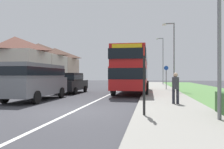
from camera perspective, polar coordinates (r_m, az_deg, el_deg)
ground_plane at (r=9.83m, az=-9.56°, el=-9.22°), size 120.00×120.00×0.00m
lane_marking_centre at (r=17.53m, az=-0.88°, el=-5.26°), size 0.14×60.00×0.01m
pavement_near_side at (r=15.27m, az=13.46°, el=-5.78°), size 3.20×68.00×0.12m
double_decker_bus at (r=19.44m, az=5.24°, el=1.53°), size 2.80×9.59×3.70m
parked_van_grey at (r=14.44m, az=-18.98°, el=-1.06°), size 2.11×5.42×2.23m
parked_car_black at (r=19.54m, az=-10.48°, el=-1.95°), size 1.87×4.48×1.75m
pedestrian_at_stop at (r=11.53m, az=16.03°, el=-3.02°), size 0.34×0.34×1.67m
bus_stop_sign at (r=8.01m, az=8.27°, el=-0.20°), size 0.09×0.52×2.60m
cycle_route_sign at (r=23.24m, az=13.77°, el=-0.51°), size 0.44×0.08×2.52m
street_lamp_mid at (r=22.04m, az=15.37°, el=5.70°), size 1.14×0.20×6.56m
street_lamp_far at (r=36.56m, az=12.82°, el=4.13°), size 1.14×0.20×7.55m
house_terrace_far_side at (r=36.88m, az=-18.46°, el=2.53°), size 7.45×18.34×6.63m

